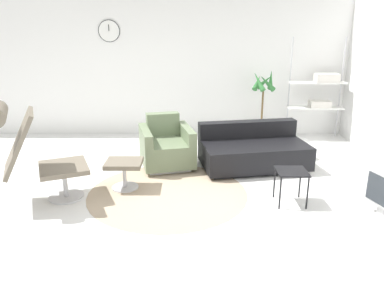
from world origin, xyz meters
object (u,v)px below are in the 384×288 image
at_px(lounge_chair, 30,144).
at_px(shelf_unit, 322,91).
at_px(side_table, 293,175).
at_px(potted_plant, 264,109).
at_px(armchair_red, 168,147).
at_px(couch_low, 254,152).
at_px(ottoman, 125,168).

height_order(lounge_chair, shelf_unit, shelf_unit).
bearing_deg(side_table, potted_plant, 87.33).
xyz_separation_m(armchair_red, potted_plant, (1.73, 1.43, 0.31)).
distance_m(armchair_red, potted_plant, 2.27).
bearing_deg(armchair_red, couch_low, 164.02).
height_order(ottoman, couch_low, couch_low).
bearing_deg(potted_plant, couch_low, -104.79).
xyz_separation_m(lounge_chair, side_table, (3.14, -0.02, -0.38)).
xyz_separation_m(ottoman, potted_plant, (2.24, 2.30, 0.32)).
bearing_deg(lounge_chair, couch_low, 90.60).
height_order(ottoman, shelf_unit, shelf_unit).
height_order(armchair_red, side_table, armchair_red).
distance_m(ottoman, side_table, 2.16).
height_order(lounge_chair, couch_low, lounge_chair).
height_order(armchair_red, potted_plant, potted_plant).
xyz_separation_m(side_table, potted_plant, (0.13, 2.75, 0.23)).
xyz_separation_m(couch_low, potted_plant, (0.39, 1.49, 0.36)).
distance_m(lounge_chair, ottoman, 1.22).
relative_size(ottoman, shelf_unit, 0.25).
bearing_deg(side_table, lounge_chair, 179.71).
relative_size(armchair_red, side_table, 2.34).
distance_m(potted_plant, shelf_unit, 1.16).
height_order(couch_low, shelf_unit, shelf_unit).
distance_m(couch_low, shelf_unit, 2.28).
distance_m(armchair_red, couch_low, 1.34).
relative_size(lounge_chair, ottoman, 2.63).
height_order(armchair_red, couch_low, armchair_red).
height_order(lounge_chair, side_table, lounge_chair).
xyz_separation_m(armchair_red, shelf_unit, (2.84, 1.52, 0.64)).
relative_size(ottoman, armchair_red, 0.48).
bearing_deg(ottoman, armchair_red, 59.86).
relative_size(lounge_chair, potted_plant, 0.92).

